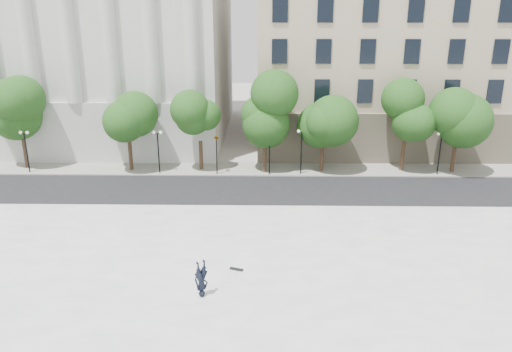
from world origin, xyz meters
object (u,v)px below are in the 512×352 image
(traffic_light_east, at_px, (270,136))
(skateboard, at_px, (236,269))
(person_lying, at_px, (202,291))
(traffic_light_west, at_px, (216,135))

(traffic_light_east, height_order, skateboard, traffic_light_east)
(person_lying, bearing_deg, traffic_light_west, 61.83)
(traffic_light_west, xyz_separation_m, skateboard, (2.72, -17.94, -3.25))
(traffic_light_west, distance_m, person_lying, 20.90)
(traffic_light_east, height_order, person_lying, traffic_light_east)
(traffic_light_west, height_order, person_lying, traffic_light_west)
(person_lying, bearing_deg, traffic_light_east, 48.77)
(traffic_light_west, relative_size, skateboard, 5.43)
(person_lying, xyz_separation_m, skateboard, (1.63, 2.71, -0.23))
(traffic_light_west, bearing_deg, person_lying, -86.98)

